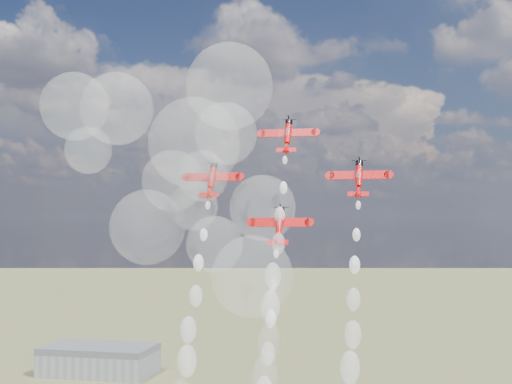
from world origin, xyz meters
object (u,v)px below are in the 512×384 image
Objects in this scene: plane_left at (212,179)px; hangar at (99,360)px; plane_lead at (288,135)px; plane_right at (359,178)px; plane_slot at (279,225)px.

hangar is at bearing 121.93° from plane_left.
plane_lead is 1.00× the size of plane_left.
plane_right is (15.74, -5.10, -9.76)m from plane_lead.
plane_slot is (0.00, -10.21, -19.53)m from plane_lead.
plane_left reaches higher than plane_slot.
hangar is 217.66m from plane_right.
plane_right is at bearing 17.96° from plane_slot.
plane_slot is (15.74, -5.10, -9.76)m from plane_left.
plane_lead is (114.35, -153.12, 83.39)m from hangar.
plane_lead is 1.00× the size of plane_slot.
hangar is at bearing 125.00° from plane_slot.
plane_lead is at bearing 90.00° from plane_slot.
hangar is 4.13× the size of plane_lead.
hangar is 209.35m from plane_slot.
plane_right is at bearing -50.57° from hangar.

